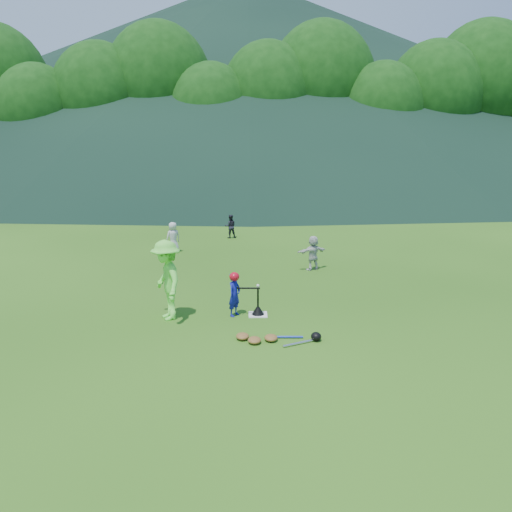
{
  "coord_description": "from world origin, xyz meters",
  "views": [
    {
      "loc": [
        -0.26,
        -11.46,
        4.07
      ],
      "look_at": [
        0.0,
        2.5,
        0.9
      ],
      "focal_mm": 35.0,
      "sensor_mm": 36.0,
      "label": 1
    }
  ],
  "objects_px": {
    "batting_tee": "(258,310)",
    "equipment_pile": "(271,338)",
    "home_plate": "(258,315)",
    "adult_coach": "(167,280)",
    "fielder_d": "(313,253)",
    "fielder_a": "(173,237)",
    "batter_child": "(234,295)",
    "fielder_b": "(230,226)"
  },
  "relations": [
    {
      "from": "fielder_d",
      "to": "fielder_a",
      "type": "bearing_deg",
      "value": -53.97
    },
    {
      "from": "batting_tee",
      "to": "adult_coach",
      "type": "bearing_deg",
      "value": -174.48
    },
    {
      "from": "fielder_d",
      "to": "batting_tee",
      "type": "relative_size",
      "value": 1.67
    },
    {
      "from": "fielder_a",
      "to": "fielder_d",
      "type": "xyz_separation_m",
      "value": [
        4.95,
        -2.74,
        -0.02
      ]
    },
    {
      "from": "batting_tee",
      "to": "equipment_pile",
      "type": "height_order",
      "value": "batting_tee"
    },
    {
      "from": "home_plate",
      "to": "equipment_pile",
      "type": "xyz_separation_m",
      "value": [
        0.24,
        -1.63,
        0.06
      ]
    },
    {
      "from": "fielder_b",
      "to": "fielder_d",
      "type": "relative_size",
      "value": 0.9
    },
    {
      "from": "adult_coach",
      "to": "home_plate",
      "type": "bearing_deg",
      "value": 71.75
    },
    {
      "from": "batter_child",
      "to": "fielder_a",
      "type": "relative_size",
      "value": 0.9
    },
    {
      "from": "equipment_pile",
      "to": "fielder_d",
      "type": "bearing_deg",
      "value": 74.61
    },
    {
      "from": "fielder_a",
      "to": "fielder_d",
      "type": "distance_m",
      "value": 5.66
    },
    {
      "from": "fielder_d",
      "to": "batting_tee",
      "type": "bearing_deg",
      "value": 41.63
    },
    {
      "from": "adult_coach",
      "to": "fielder_d",
      "type": "xyz_separation_m",
      "value": [
        4.04,
        4.61,
        -0.38
      ]
    },
    {
      "from": "batter_child",
      "to": "adult_coach",
      "type": "relative_size",
      "value": 0.56
    },
    {
      "from": "fielder_d",
      "to": "batting_tee",
      "type": "xyz_separation_m",
      "value": [
        -1.9,
        -4.4,
        -0.44
      ]
    },
    {
      "from": "home_plate",
      "to": "fielder_a",
      "type": "xyz_separation_m",
      "value": [
        -3.05,
        7.14,
        0.57
      ]
    },
    {
      "from": "fielder_b",
      "to": "batting_tee",
      "type": "bearing_deg",
      "value": 85.73
    },
    {
      "from": "adult_coach",
      "to": "equipment_pile",
      "type": "relative_size",
      "value": 1.05
    },
    {
      "from": "fielder_b",
      "to": "batting_tee",
      "type": "relative_size",
      "value": 1.51
    },
    {
      "from": "fielder_b",
      "to": "fielder_d",
      "type": "distance_m",
      "value": 6.37
    },
    {
      "from": "fielder_a",
      "to": "equipment_pile",
      "type": "xyz_separation_m",
      "value": [
        3.29,
        -8.77,
        -0.52
      ]
    },
    {
      "from": "batter_child",
      "to": "fielder_b",
      "type": "bearing_deg",
      "value": 35.07
    },
    {
      "from": "batting_tee",
      "to": "equipment_pile",
      "type": "relative_size",
      "value": 0.38
    },
    {
      "from": "fielder_a",
      "to": "fielder_d",
      "type": "bearing_deg",
      "value": 117.3
    },
    {
      "from": "home_plate",
      "to": "equipment_pile",
      "type": "bearing_deg",
      "value": -81.62
    },
    {
      "from": "fielder_d",
      "to": "equipment_pile",
      "type": "height_order",
      "value": "fielder_d"
    },
    {
      "from": "home_plate",
      "to": "adult_coach",
      "type": "bearing_deg",
      "value": -174.48
    },
    {
      "from": "batter_child",
      "to": "fielder_d",
      "type": "height_order",
      "value": "fielder_d"
    },
    {
      "from": "batter_child",
      "to": "fielder_a",
      "type": "xyz_separation_m",
      "value": [
        -2.49,
        7.17,
        0.06
      ]
    },
    {
      "from": "batter_child",
      "to": "equipment_pile",
      "type": "bearing_deg",
      "value": -120.67
    },
    {
      "from": "adult_coach",
      "to": "fielder_a",
      "type": "distance_m",
      "value": 7.41
    },
    {
      "from": "batter_child",
      "to": "equipment_pile",
      "type": "distance_m",
      "value": 1.85
    },
    {
      "from": "batting_tee",
      "to": "equipment_pile",
      "type": "distance_m",
      "value": 1.65
    },
    {
      "from": "equipment_pile",
      "to": "adult_coach",
      "type": "bearing_deg",
      "value": 149.14
    },
    {
      "from": "adult_coach",
      "to": "fielder_d",
      "type": "distance_m",
      "value": 6.14
    },
    {
      "from": "adult_coach",
      "to": "fielder_a",
      "type": "bearing_deg",
      "value": 163.33
    },
    {
      "from": "fielder_a",
      "to": "fielder_d",
      "type": "relative_size",
      "value": 1.03
    },
    {
      "from": "home_plate",
      "to": "batter_child",
      "type": "xyz_separation_m",
      "value": [
        -0.56,
        -0.03,
        0.52
      ]
    },
    {
      "from": "fielder_a",
      "to": "fielder_b",
      "type": "xyz_separation_m",
      "value": [
        2.07,
        2.95,
        -0.07
      ]
    },
    {
      "from": "fielder_b",
      "to": "equipment_pile",
      "type": "distance_m",
      "value": 11.79
    },
    {
      "from": "batter_child",
      "to": "fielder_b",
      "type": "xyz_separation_m",
      "value": [
        -0.42,
        10.11,
        -0.01
      ]
    },
    {
      "from": "home_plate",
      "to": "batting_tee",
      "type": "height_order",
      "value": "batting_tee"
    }
  ]
}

